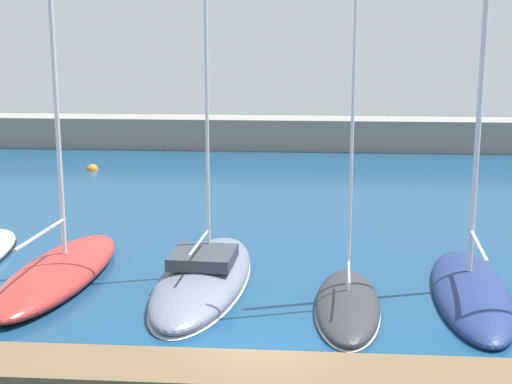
{
  "coord_description": "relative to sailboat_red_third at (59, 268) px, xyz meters",
  "views": [
    {
      "loc": [
        1.22,
        -18.3,
        8.38
      ],
      "look_at": [
        -0.53,
        4.36,
        3.49
      ],
      "focal_mm": 51.46,
      "sensor_mm": 36.0,
      "label": 1
    }
  ],
  "objects": [
    {
      "name": "dock_pier",
      "position": [
        7.46,
        -6.93,
        -0.3
      ],
      "size": [
        39.96,
        2.01,
        0.37
      ],
      "primitive_type": "cube",
      "color": "brown",
      "rests_on": "ground_plane"
    },
    {
      "name": "breakwater_seawall",
      "position": [
        7.46,
        31.11,
        0.66
      ],
      "size": [
        108.0,
        3.67,
        2.29
      ],
      "primitive_type": "cube",
      "color": "gray",
      "rests_on": "ground_plane"
    },
    {
      "name": "sailboat_slate_fourth",
      "position": [
        5.05,
        0.07,
        -0.19
      ],
      "size": [
        3.45,
        9.81,
        18.1
      ],
      "rotation": [
        0.0,
        0.0,
        1.52
      ],
      "color": "slate",
      "rests_on": "ground_plane"
    },
    {
      "name": "sailboat_navy_sixth",
      "position": [
        13.92,
        -0.44,
        -0.18
      ],
      "size": [
        3.08,
        9.01,
        16.43
      ],
      "rotation": [
        0.0,
        0.0,
        1.5
      ],
      "color": "navy",
      "rests_on": "ground_plane"
    },
    {
      "name": "mooring_buoy_orange",
      "position": [
        -5.17,
        21.06,
        -0.48
      ],
      "size": [
        0.74,
        0.74,
        0.74
      ],
      "primitive_type": "sphere",
      "color": "orange",
      "rests_on": "ground_plane"
    },
    {
      "name": "sailboat_charcoal_fifth",
      "position": [
        9.86,
        -1.92,
        -0.3
      ],
      "size": [
        2.25,
        6.53,
        10.07
      ],
      "rotation": [
        0.0,
        0.0,
        1.53
      ],
      "color": "#2D2D33",
      "rests_on": "ground_plane"
    },
    {
      "name": "sailboat_red_third",
      "position": [
        0.0,
        0.0,
        0.0
      ],
      "size": [
        3.13,
        9.26,
        18.61
      ],
      "rotation": [
        0.0,
        0.0,
        1.52
      ],
      "color": "#B72D28",
      "rests_on": "ground_plane"
    },
    {
      "name": "ground_plane",
      "position": [
        7.46,
        -5.31,
        -0.48
      ],
      "size": [
        120.0,
        120.0,
        0.0
      ],
      "primitive_type": "plane",
      "color": "navy"
    }
  ]
}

